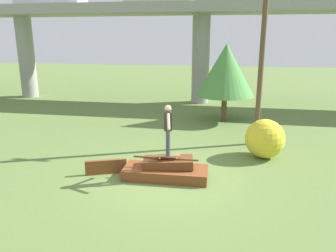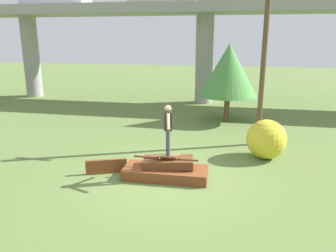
% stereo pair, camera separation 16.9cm
% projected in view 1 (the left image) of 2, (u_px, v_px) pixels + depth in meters
% --- Properties ---
extents(ground_plane, '(80.00, 80.00, 0.00)m').
position_uv_depth(ground_plane, '(166.00, 178.00, 9.94)').
color(ground_plane, olive).
extents(scrap_pile, '(2.55, 1.07, 0.66)m').
position_uv_depth(scrap_pile, '(166.00, 170.00, 9.90)').
color(scrap_pile, brown).
rests_on(scrap_pile, ground_plane).
extents(scrap_plank_loose, '(1.22, 0.57, 0.45)m').
position_uv_depth(scrap_plank_loose, '(106.00, 167.00, 10.19)').
color(scrap_plank_loose, brown).
rests_on(scrap_plank_loose, ground_plane).
extents(skateboard, '(0.75, 0.35, 0.09)m').
position_uv_depth(skateboard, '(168.00, 155.00, 9.71)').
color(skateboard, brown).
rests_on(skateboard, scrap_pile).
extents(skater, '(0.32, 1.06, 1.51)m').
position_uv_depth(skater, '(168.00, 127.00, 9.48)').
color(skater, '#383D4C').
rests_on(skater, skateboard).
extents(highway_overpass, '(44.00, 3.59, 6.11)m').
position_uv_depth(highway_overpass, '(202.00, 18.00, 19.99)').
color(highway_overpass, gray).
rests_on(highway_overpass, ground_plane).
extents(utility_pole, '(1.30, 0.20, 6.88)m').
position_uv_depth(utility_pole, '(262.00, 53.00, 12.18)').
color(utility_pole, brown).
rests_on(utility_pole, ground_plane).
extents(tree_behind_left, '(2.85, 2.85, 3.84)m').
position_uv_depth(tree_behind_left, '(226.00, 70.00, 15.98)').
color(tree_behind_left, brown).
rests_on(tree_behind_left, ground_plane).
extents(bush_yellow_flowering, '(1.38, 1.38, 1.38)m').
position_uv_depth(bush_yellow_flowering, '(265.00, 139.00, 11.46)').
color(bush_yellow_flowering, gold).
rests_on(bush_yellow_flowering, ground_plane).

